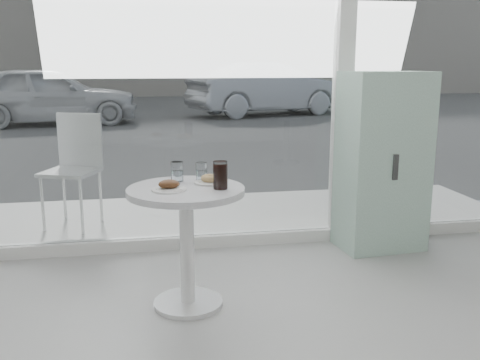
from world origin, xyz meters
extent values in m
cube|color=white|center=(0.00, 3.00, 0.05)|extent=(5.00, 0.12, 0.10)
cube|color=white|center=(0.90, 3.00, 1.50)|extent=(0.14, 0.14, 3.00)
cube|color=white|center=(-0.77, 3.00, 1.40)|extent=(3.21, 0.02, 2.60)
cube|color=white|center=(1.67, 3.00, 1.40)|extent=(1.41, 0.02, 2.60)
cylinder|color=white|center=(-0.50, 1.90, 0.01)|extent=(0.44, 0.44, 0.03)
cylinder|color=white|center=(-0.50, 1.90, 0.37)|extent=(0.09, 0.09, 0.70)
cylinder|color=white|center=(-0.50, 1.90, 0.75)|extent=(0.72, 0.72, 0.04)
cube|color=white|center=(0.00, 3.80, 0.03)|extent=(5.60, 1.60, 0.05)
cube|color=#373737|center=(0.00, 16.00, 0.00)|extent=(40.00, 24.00, 0.00)
cube|color=gray|center=(0.00, 25.00, 4.00)|extent=(40.00, 2.00, 8.00)
cube|color=#8AB09B|center=(1.17, 2.74, 0.72)|extent=(0.71, 0.51, 1.45)
cube|color=#333333|center=(1.17, 2.51, 0.72)|extent=(0.04, 0.02, 0.20)
cylinder|color=white|center=(-1.65, 3.52, 0.30)|extent=(0.03, 0.03, 0.49)
cylinder|color=white|center=(-1.30, 3.39, 0.30)|extent=(0.03, 0.03, 0.49)
cylinder|color=white|center=(-1.51, 3.87, 0.30)|extent=(0.03, 0.03, 0.49)
cylinder|color=white|center=(-1.16, 3.73, 0.30)|extent=(0.03, 0.03, 0.49)
cube|color=white|center=(-1.40, 3.63, 0.55)|extent=(0.57, 0.57, 0.03)
cube|color=white|center=(-1.33, 3.82, 0.82)|extent=(0.42, 0.18, 0.49)
imported|color=silver|center=(-3.06, 12.79, 0.73)|extent=(4.50, 2.35, 1.46)
imported|color=#A3A5AA|center=(2.87, 14.27, 0.77)|extent=(4.92, 2.89, 1.53)
cylinder|color=white|center=(-0.60, 1.84, 0.78)|extent=(0.21, 0.21, 0.01)
cube|color=white|center=(-0.58, 1.83, 0.79)|extent=(0.12, 0.11, 0.00)
ellipsoid|color=#37220F|center=(-0.60, 1.84, 0.81)|extent=(0.12, 0.10, 0.05)
ellipsoid|color=#37220F|center=(-0.57, 1.86, 0.81)|extent=(0.06, 0.06, 0.03)
cylinder|color=white|center=(-0.34, 2.00, 0.78)|extent=(0.20, 0.20, 0.01)
torus|color=#AB874E|center=(-0.34, 2.00, 0.80)|extent=(0.12, 0.12, 0.04)
cylinder|color=white|center=(-0.54, 2.09, 0.83)|extent=(0.08, 0.08, 0.13)
cylinder|color=white|center=(-0.54, 2.09, 0.81)|extent=(0.07, 0.07, 0.07)
cylinder|color=white|center=(-0.38, 2.08, 0.83)|extent=(0.07, 0.07, 0.12)
cylinder|color=white|center=(-0.38, 2.08, 0.81)|extent=(0.06, 0.06, 0.07)
cylinder|color=white|center=(-0.30, 1.84, 0.85)|extent=(0.09, 0.09, 0.17)
cylinder|color=black|center=(-0.30, 1.84, 0.85)|extent=(0.08, 0.08, 0.15)
camera|label=1|loc=(-0.73, -1.27, 1.51)|focal=40.00mm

